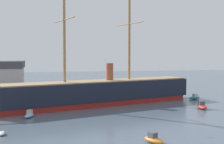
# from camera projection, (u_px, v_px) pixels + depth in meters

# --- Properties ---
(tall_ship) EXTENTS (58.03, 21.39, 28.58)m
(tall_ship) POSITION_uv_depth(u_px,v_px,m) (99.00, 92.00, 71.18)
(tall_ship) COLOR maroon
(tall_ship) RESTS_ON ground
(motorboat_near_centre) EXTENTS (2.59, 3.68, 1.43)m
(motorboat_near_centre) POSITION_uv_depth(u_px,v_px,m) (154.00, 139.00, 40.23)
(motorboat_near_centre) COLOR orange
(motorboat_near_centre) RESTS_ON ground
(dinghy_mid_left) EXTENTS (0.99, 2.17, 0.51)m
(dinghy_mid_left) POSITION_uv_depth(u_px,v_px,m) (2.00, 133.00, 44.30)
(dinghy_mid_left) COLOR silver
(dinghy_mid_left) RESTS_ON ground
(motorboat_alongside_bow) EXTENTS (2.29, 3.62, 1.41)m
(motorboat_alongside_bow) POSITION_uv_depth(u_px,v_px,m) (29.00, 115.00, 57.01)
(motorboat_alongside_bow) COLOR #7FB2D6
(motorboat_alongside_bow) RESTS_ON ground
(motorboat_alongside_stern) EXTENTS (2.36, 4.31, 1.71)m
(motorboat_alongside_stern) POSITION_uv_depth(u_px,v_px,m) (202.00, 106.00, 65.93)
(motorboat_alongside_stern) COLOR #B22D28
(motorboat_alongside_stern) RESTS_ON ground
(motorboat_far_right) EXTENTS (3.85, 2.28, 1.51)m
(motorboat_far_right) POSITION_uv_depth(u_px,v_px,m) (194.00, 97.00, 80.43)
(motorboat_far_right) COLOR #236670
(motorboat_far_right) RESTS_ON ground
(motorboat_distant_centre) EXTENTS (2.48, 3.72, 1.45)m
(motorboat_distant_centre) POSITION_uv_depth(u_px,v_px,m) (102.00, 95.00, 85.51)
(motorboat_distant_centre) COLOR #236670
(motorboat_distant_centre) RESTS_ON ground
(seagull_in_flight) EXTENTS (1.02, 0.44, 0.13)m
(seagull_in_flight) POSITION_uv_depth(u_px,v_px,m) (105.00, 60.00, 51.87)
(seagull_in_flight) COLOR silver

